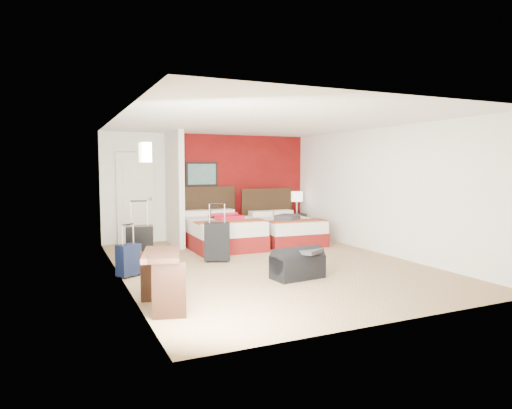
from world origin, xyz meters
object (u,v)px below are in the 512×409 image
bed_left (220,233)px  red_suitcase_open (226,217)px  suitcase_navy (129,262)px  bed_right (285,231)px  table_lamp (297,203)px  nightstand (297,224)px  suitcase_black (140,247)px  suitcase_charcoal (217,243)px  duffel_bag (297,266)px  desk (162,281)px

bed_left → red_suitcase_open: bearing=-44.5°
suitcase_navy → bed_right: bearing=-5.0°
bed_right → table_lamp: table_lamp is taller
bed_right → nightstand: bearing=50.8°
bed_right → suitcase_black: (-3.46, -1.17, 0.07)m
bed_left → suitcase_black: bearing=-146.1°
bed_left → suitcase_charcoal: size_ratio=3.00×
bed_left → bed_right: bed_left is taller
suitcase_charcoal → nightstand: bearing=58.2°
duffel_bag → desk: (-2.25, -0.67, 0.15)m
nightstand → desk: (-4.43, -4.56, 0.08)m
red_suitcase_open → suitcase_charcoal: 1.51m
bed_right → desk: size_ratio=2.14×
bed_right → suitcase_navy: bearing=-150.8°
duffel_bag → desk: bearing=-169.5°
red_suitcase_open → suitcase_charcoal: bearing=-119.6°
desk → suitcase_black: bearing=101.2°
desk → bed_right: bearing=60.4°
nightstand → suitcase_navy: nightstand is taller
suitcase_black → suitcase_navy: 0.73m
suitcase_charcoal → desk: size_ratio=0.80×
bed_left → suitcase_charcoal: 1.52m
bed_right → duffel_bag: bearing=-111.5°
nightstand → table_lamp: bearing=0.0°
red_suitcase_open → suitcase_black: 2.37m
nightstand → bed_right: bearing=-125.7°
bed_right → suitcase_black: bearing=-158.2°
nightstand → suitcase_charcoal: suitcase_charcoal is taller
suitcase_navy → nightstand: bearing=-0.3°
bed_right → table_lamp: bearing=50.8°
table_lamp → desk: table_lamp is taller
suitcase_charcoal → red_suitcase_open: bearing=84.2°
table_lamp → suitcase_black: size_ratio=0.82×
duffel_bag → bed_left: bearing=86.7°
suitcase_black → desk: size_ratio=0.80×
bed_left → duffel_bag: bed_left is taller
suitcase_black → suitcase_navy: (-0.29, -0.67, -0.10)m
bed_left → suitcase_charcoal: suitcase_charcoal is taller
suitcase_charcoal → duffel_bag: bearing=-46.1°
red_suitcase_open → suitcase_black: (-2.03, -1.18, -0.31)m
bed_left → table_lamp: (2.33, 0.78, 0.52)m
suitcase_charcoal → suitcase_black: bearing=-164.6°
bed_right → desk: 5.17m
suitcase_navy → desk: bearing=-117.3°
desk → red_suitcase_open: bearing=74.1°
bed_right → red_suitcase_open: red_suitcase_open is taller
bed_left → suitcase_navy: bearing=-138.4°
table_lamp → suitcase_black: bearing=-154.3°
nightstand → suitcase_black: bearing=-147.7°
bed_left → desk: (-2.10, -3.78, 0.05)m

